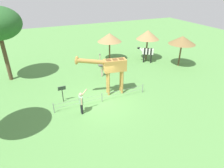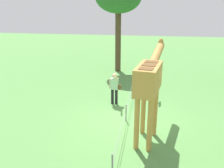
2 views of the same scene
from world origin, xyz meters
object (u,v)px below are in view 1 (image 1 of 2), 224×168
visitor (81,102)px  shade_hut_near (109,37)px  shade_hut_far (148,35)px  giraffe (111,67)px  info_sign (62,90)px  ostrich (102,65)px  zebra (147,52)px  shade_hut_aside (182,40)px

visitor → shade_hut_near: shade_hut_near is taller
shade_hut_far → giraffe: bearing=39.2°
shade_hut_near → shade_hut_far: shade_hut_far is taller
visitor → info_sign: 2.15m
shade_hut_far → info_sign: (10.56, 5.28, -1.89)m
ostrich → info_sign: ostrich is taller
zebra → info_sign: bearing=23.9°
giraffe → visitor: bearing=30.5°
giraffe → visitor: (2.86, 1.69, -1.35)m
ostrich → shade_hut_near: (-2.36, -3.68, 1.44)m
visitor → info_sign: bearing=-65.9°
shade_hut_far → shade_hut_aside: bearing=124.6°
shade_hut_near → visitor: bearing=56.5°
shade_hut_near → info_sign: size_ratio=2.34×
giraffe → ostrich: 3.50m
zebra → shade_hut_far: 1.90m
ostrich → visitor: bearing=55.9°
ostrich → shade_hut_aside: size_ratio=0.71×
visitor → shade_hut_aside: 12.65m
giraffe → ostrich: bearing=-98.7°
visitor → zebra: bearing=-145.1°
ostrich → shade_hut_far: 6.91m
shade_hut_near → info_sign: shade_hut_near is taller
giraffe → ostrich: size_ratio=1.73×
shade_hut_near → info_sign: 9.56m
shade_hut_aside → info_sign: bearing=9.9°
shade_hut_near → shade_hut_far: 4.21m
shade_hut_far → shade_hut_aside: 3.73m
shade_hut_near → shade_hut_aside: bearing=143.5°
giraffe → shade_hut_near: giraffe is taller
shade_hut_aside → info_sign: (12.68, 2.21, -1.81)m
visitor → shade_hut_aside: bearing=-160.5°
giraffe → shade_hut_far: 8.81m
visitor → shade_hut_far: bearing=-143.2°
zebra → ostrich: ostrich is taller
zebra → shade_hut_near: 4.42m
ostrich → shade_hut_aside: bearing=174.6°
info_sign → zebra: bearing=-156.1°
visitor → ostrich: 6.02m
zebra → ostrich: bearing=14.1°
shade_hut_aside → giraffe: bearing=15.5°
visitor → info_sign: (0.88, -1.96, 0.05)m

